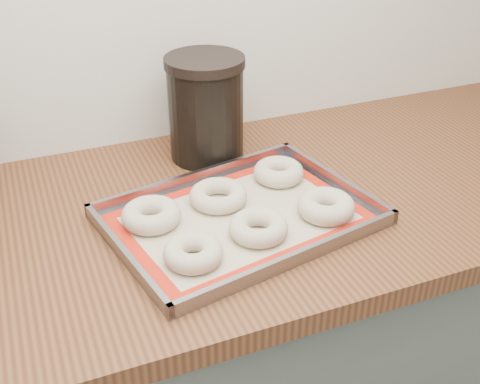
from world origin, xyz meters
name	(u,v)px	position (x,y,z in m)	size (l,w,h in m)	color
countertop	(98,239)	(0.00, 1.68, 0.88)	(3.06, 0.68, 0.04)	brown
baking_tray	(240,217)	(0.25, 1.61, 0.91)	(0.52, 0.41, 0.03)	gray
baking_mat	(240,218)	(0.25, 1.61, 0.90)	(0.47, 0.37, 0.00)	#C6B793
bagel_front_left	(193,253)	(0.13, 1.52, 0.92)	(0.10, 0.10, 0.03)	beige
bagel_front_mid	(258,227)	(0.26, 1.54, 0.92)	(0.10, 0.10, 0.03)	beige
bagel_front_right	(326,206)	(0.40, 1.56, 0.92)	(0.10, 0.10, 0.04)	beige
bagel_back_left	(151,215)	(0.09, 1.65, 0.92)	(0.11, 0.11, 0.04)	beige
bagel_back_mid	(218,196)	(0.23, 1.67, 0.92)	(0.11, 0.11, 0.03)	beige
bagel_back_right	(279,172)	(0.37, 1.71, 0.92)	(0.10, 0.10, 0.04)	beige
canister_right	(206,108)	(0.28, 1.87, 1.01)	(0.16, 0.16, 0.22)	black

